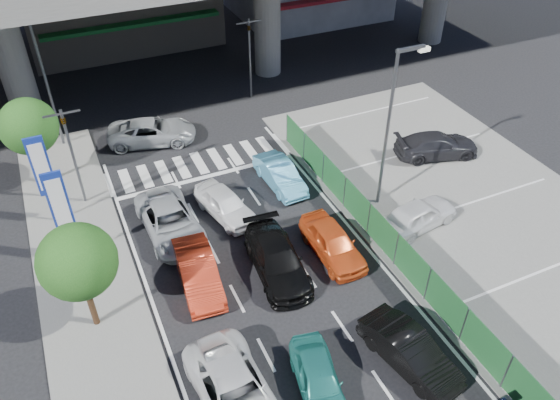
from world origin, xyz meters
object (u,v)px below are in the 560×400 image
taxi_teal_mid (318,379)px  tree_near (78,262)px  traffic_light_left (67,134)px  signboard_far (42,169)px  street_lamp_left (45,66)px  tree_far (29,127)px  taxi_orange_left (198,272)px  wagon_silver_front_left (170,221)px  kei_truck_front_right (280,175)px  parked_sedan_white (418,215)px  traffic_light_right (249,39)px  hatch_black_mid_right (410,352)px  sedan_white_mid_left (236,393)px  crossing_wagon_silver (152,132)px  sedan_white_front_mid (225,204)px  sedan_black_mid (277,260)px  street_lamp_right (392,118)px  traffic_cone (358,201)px  signboard_near (60,206)px  parked_sedan_dgrey (437,145)px  taxi_orange_right (333,242)px

taxi_teal_mid → tree_near: bearing=148.7°
traffic_light_left → signboard_far: traffic_light_left is taller
street_lamp_left → tree_far: (-1.47, -3.50, -1.38)m
tree_far → taxi_orange_left: 11.60m
tree_far → street_lamp_left: bearing=67.2°
taxi_orange_left → wagon_silver_front_left: size_ratio=0.84×
kei_truck_front_right → parked_sedan_white: parked_sedan_white is taller
traffic_light_right → hatch_black_mid_right: size_ratio=1.27×
tree_far → taxi_orange_left: size_ratio=1.15×
taxi_orange_left → sedan_white_mid_left: bearing=-90.5°
tree_far → crossing_wagon_silver: 6.85m
signboard_far → sedan_white_mid_left: bearing=-70.9°
sedan_white_front_mid → parked_sedan_white: size_ratio=0.96×
sedan_white_mid_left → tree_far: bearing=103.1°
signboard_far → tree_far: size_ratio=0.98×
signboard_far → taxi_teal_mid: signboard_far is taller
tree_near → sedan_black_mid: (7.52, -0.27, -2.70)m
taxi_orange_left → wagon_silver_front_left: (-0.18, 3.61, 0.00)m
tree_far → crossing_wagon_silver: bearing=15.5°
taxi_teal_mid → street_lamp_right: bearing=58.0°
street_lamp_left → sedan_black_mid: bearing=-64.4°
kei_truck_front_right → taxi_orange_left: bearing=-143.2°
taxi_teal_mid → traffic_cone: size_ratio=5.05×
sedan_white_front_mid → hatch_black_mid_right: bearing=-87.8°
wagon_silver_front_left → parked_sedan_white: 11.43m
tree_near → traffic_cone: size_ratio=6.73×
sedan_white_front_mid → crossing_wagon_silver: size_ratio=0.78×
tree_far → sedan_black_mid: 13.87m
traffic_light_right → wagon_silver_front_left: traffic_light_right is taller
signboard_far → sedan_black_mid: signboard_far is taller
signboard_near → parked_sedan_white: bearing=-16.2°
parked_sedan_dgrey → taxi_orange_right: bearing=131.5°
taxi_teal_mid → parked_sedan_white: parked_sedan_white is taller
sedan_black_mid → wagon_silver_front_left: (-3.44, 4.29, 0.00)m
parked_sedan_dgrey → traffic_cone: bearing=123.8°
traffic_light_right → street_lamp_left: (-11.83, -1.00, 0.83)m
street_lamp_left → street_lamp_right: bearing=-41.6°
tree_far → wagon_silver_front_left: (4.89, -6.47, -2.70)m
taxi_orange_left → tree_far: bearing=121.7°
sedan_white_mid_left → wagon_silver_front_left: (0.39, 9.47, 0.00)m
street_lamp_left → kei_truck_front_right: 13.51m
street_lamp_right → hatch_black_mid_right: bearing=-116.7°
parked_sedan_white → taxi_orange_left: bearing=76.7°
wagon_silver_front_left → kei_truck_front_right: 6.26m
traffic_light_left → taxi_teal_mid: traffic_light_left is taller
signboard_near → sedan_white_front_mid: bearing=1.9°
taxi_teal_mid → hatch_black_mid_right: hatch_black_mid_right is taller
sedan_white_front_mid → tree_near: bearing=-162.2°
traffic_light_right → signboard_far: traffic_light_right is taller
signboard_near → sedan_black_mid: signboard_near is taller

